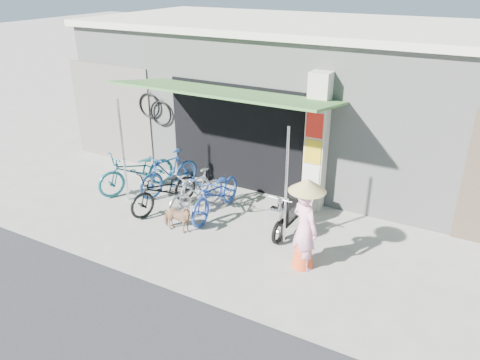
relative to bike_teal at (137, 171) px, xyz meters
The scene contains 13 objects.
ground 3.39m from the bike_teal, 21.85° to the right, with size 80.00×80.00×0.00m, color #9D998E.
bicycle_shop 5.12m from the bike_teal, 51.05° to the left, with size 12.30×5.30×3.66m.
shop_pillar 4.26m from the bike_teal, 16.84° to the left, with size 0.42×0.44×3.00m.
awning 3.01m from the bike_teal, ahead, with size 4.60×1.88×2.72m.
neighbour_left 2.45m from the bike_teal, 144.60° to the left, with size 2.60×0.06×2.60m, color #6B665B.
bike_teal is the anchor object (origin of this frame).
bike_blue 0.79m from the bike_teal, 21.33° to the left, with size 0.48×1.69×1.02m, color #1E498A.
bike_black 1.25m from the bike_teal, 21.69° to the right, with size 0.61×1.75×0.92m, color black.
bike_silver 1.84m from the bike_teal, ahead, with size 0.45×1.58×0.95m, color silver.
bike_navy 2.27m from the bike_teal, ahead, with size 0.65×1.87×0.98m, color #2245A0.
street_dog 2.27m from the bike_teal, 30.07° to the right, with size 0.32×0.71×0.60m, color tan.
moped 3.94m from the bike_teal, ahead, with size 0.48×1.68×0.95m.
nun 4.75m from the bike_teal, 12.77° to the right, with size 0.66×0.64×1.71m.
Camera 1 is at (3.88, -6.45, 4.84)m, focal length 35.00 mm.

